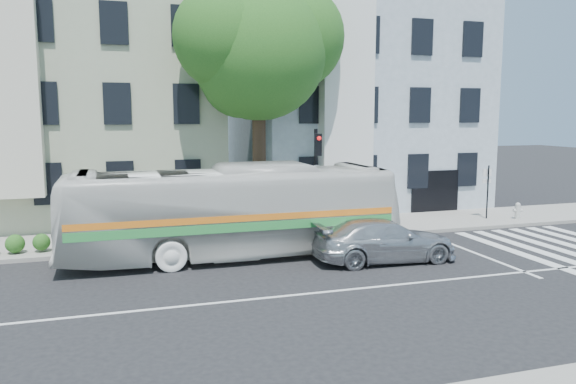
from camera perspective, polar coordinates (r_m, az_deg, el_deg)
name	(u,v)px	position (r m, az deg, el deg)	size (l,w,h in m)	color
ground	(335,291)	(16.21, 4.75, -10.01)	(120.00, 120.00, 0.00)	black
sidewalk_far	(263,232)	(23.54, -2.59, -4.11)	(80.00, 4.00, 0.15)	gray
building_left	(86,103)	(29.30, -19.83, 8.49)	(12.00, 10.00, 11.00)	#A7AD91
building_right	(351,105)	(31.97, 6.43, 8.82)	(12.00, 10.00, 11.00)	#95A3B1
street_tree	(258,44)	(23.92, -3.03, 14.76)	(7.30, 5.90, 11.10)	#2D2116
bus	(233,211)	(19.57, -5.65, -1.98)	(11.68, 2.73, 3.25)	silver
sedan	(384,240)	(19.44, 9.76, -4.86)	(4.95, 2.01, 1.44)	silver
hedge	(117,237)	(21.55, -17.00, -4.43)	(8.50, 0.84, 0.70)	#2E5D1E
traffic_signal	(317,167)	(22.74, 2.92, 2.50)	(0.45, 0.54, 4.39)	black
fire_hydrant	(518,210)	(28.10, 22.30, -1.75)	(0.44, 0.25, 0.77)	#B2B2AD
far_sign_pole	(487,185)	(27.59, 19.59, 0.70)	(0.45, 0.16, 2.48)	black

